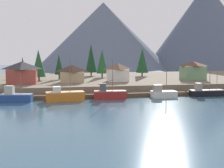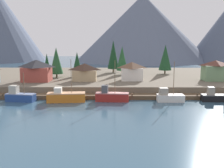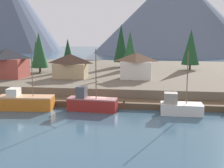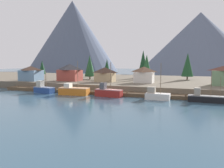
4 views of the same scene
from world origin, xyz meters
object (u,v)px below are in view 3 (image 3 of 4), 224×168
at_px(fishing_boat_orange, 25,102).
at_px(conifer_centre, 191,47).
at_px(conifer_back_left, 36,52).
at_px(conifer_back_right, 121,43).
at_px(conifer_near_left, 130,48).
at_px(house_red, 7,63).
at_px(house_white, 136,65).
at_px(fishing_boat_red, 91,103).
at_px(conifer_near_right, 39,50).
at_px(conifer_mid_right, 68,52).
at_px(house_tan, 70,66).
at_px(fishing_boat_white, 180,107).

height_order(fishing_boat_orange, conifer_centre, conifer_centre).
height_order(conifer_back_left, conifer_back_right, conifer_back_right).
distance_m(conifer_near_left, conifer_back_right, 7.95).
relative_size(house_red, house_white, 1.23).
xyz_separation_m(fishing_boat_red, conifer_back_left, (-25.08, 39.80, 5.43)).
xyz_separation_m(house_red, conifer_near_right, (4.06, 8.99, 2.30)).
bearing_deg(conifer_centre, fishing_boat_red, -117.89).
bearing_deg(fishing_boat_orange, conifer_near_left, 62.14).
height_order(house_white, conifer_back_left, conifer_back_left).
relative_size(fishing_boat_red, conifer_mid_right, 1.18).
bearing_deg(conifer_centre, house_tan, -145.30).
relative_size(conifer_mid_right, conifer_back_right, 0.68).
height_order(fishing_boat_white, conifer_near_left, conifer_near_left).
distance_m(fishing_boat_white, conifer_centre, 37.88).
height_order(conifer_near_left, conifer_mid_right, conifer_near_left).
bearing_deg(house_red, conifer_mid_right, 48.68).
bearing_deg(fishing_boat_white, conifer_back_left, 134.27).
distance_m(fishing_boat_orange, house_white, 25.82).
relative_size(fishing_boat_white, conifer_near_right, 0.97).
height_order(fishing_boat_white, conifer_mid_right, conifer_mid_right).
height_order(fishing_boat_red, conifer_back_right, conifer_back_right).
bearing_deg(conifer_near_right, conifer_near_left, 21.19).
bearing_deg(conifer_centre, conifer_back_left, 175.93).
height_order(fishing_boat_orange, conifer_near_left, conifer_near_left).
bearing_deg(fishing_boat_orange, house_red, 118.61).
bearing_deg(conifer_near_right, house_tan, -38.61).
height_order(house_white, conifer_near_right, conifer_near_right).
height_order(fishing_boat_red, conifer_near_left, conifer_near_left).
bearing_deg(conifer_mid_right, fishing_boat_red, -67.22).
bearing_deg(conifer_back_left, conifer_near_left, -11.29).
bearing_deg(fishing_boat_orange, conifer_back_right, 69.72).
xyz_separation_m(house_red, conifer_near_left, (25.95, 17.48, 2.57)).
distance_m(house_red, conifer_mid_right, 16.00).
height_order(house_red, conifer_near_left, conifer_near_left).
distance_m(conifer_near_right, conifer_centre, 39.41).
relative_size(conifer_near_right, conifer_back_left, 1.34).
xyz_separation_m(fishing_boat_white, house_tan, (-22.13, 17.58, 4.11)).
relative_size(fishing_boat_orange, house_tan, 1.38).
distance_m(fishing_boat_red, conifer_back_left, 47.35).
height_order(fishing_boat_white, conifer_centre, conifer_centre).
xyz_separation_m(fishing_boat_orange, fishing_boat_white, (24.77, 0.49, -0.12)).
bearing_deg(fishing_boat_orange, house_tan, 76.30).
relative_size(fishing_boat_red, conifer_near_right, 0.99).
bearing_deg(conifer_back_right, conifer_near_left, -65.94).
height_order(house_red, conifer_near_right, conifer_near_right).
relative_size(house_tan, conifer_centre, 0.68).
bearing_deg(conifer_back_right, house_tan, -109.63).
bearing_deg(conifer_back_right, fishing_boat_white, -71.77).
bearing_deg(conifer_back_left, fishing_boat_red, -57.79).
relative_size(house_white, conifer_centre, 0.63).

